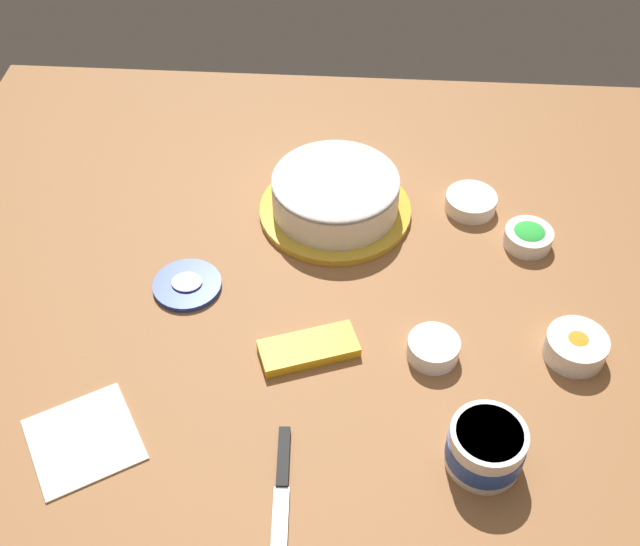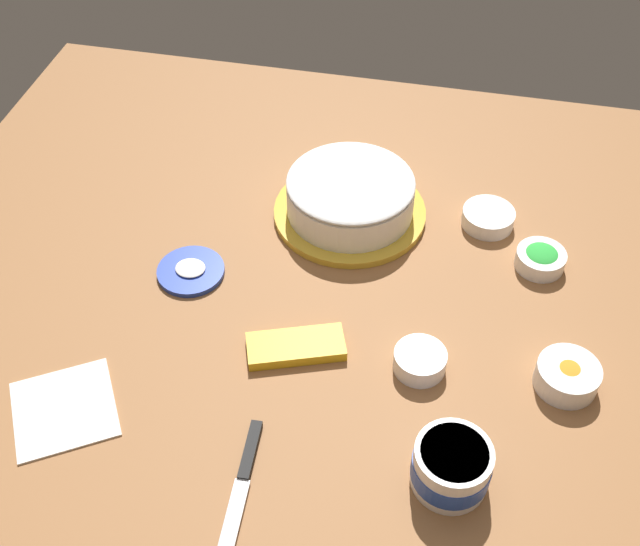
{
  "view_description": "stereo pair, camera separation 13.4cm",
  "coord_description": "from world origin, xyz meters",
  "px_view_note": "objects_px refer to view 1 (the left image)",
  "views": [
    {
      "loc": [
        -0.07,
        0.82,
        1.01
      ],
      "look_at": [
        -0.01,
        -0.1,
        0.04
      ],
      "focal_mm": 44.22,
      "sensor_mm": 36.0,
      "label": 1
    },
    {
      "loc": [
        -0.2,
        0.8,
        1.01
      ],
      "look_at": [
        -0.01,
        -0.1,
        0.04
      ],
      "focal_mm": 44.22,
      "sensor_mm": 36.0,
      "label": 2
    }
  ],
  "objects_px": {
    "candy_box_lower": "(309,349)",
    "paper_napkin": "(83,439)",
    "frosted_cake": "(335,195)",
    "sprinkle_bowl_orange": "(576,346)",
    "frosting_tub": "(486,447)",
    "sprinkle_bowl_yellow": "(471,202)",
    "spreading_knife": "(282,488)",
    "sprinkle_bowl_rainbow": "(433,348)",
    "sprinkle_bowl_green": "(528,236)",
    "frosting_tub_lid": "(187,285)"
  },
  "relations": [
    {
      "from": "frosting_tub",
      "to": "spreading_knife",
      "type": "relative_size",
      "value": 0.47
    },
    {
      "from": "sprinkle_bowl_orange",
      "to": "sprinkle_bowl_yellow",
      "type": "bearing_deg",
      "value": -67.63
    },
    {
      "from": "sprinkle_bowl_rainbow",
      "to": "sprinkle_bowl_green",
      "type": "height_order",
      "value": "sprinkle_bowl_green"
    },
    {
      "from": "sprinkle_bowl_orange",
      "to": "sprinkle_bowl_green",
      "type": "height_order",
      "value": "sprinkle_bowl_orange"
    },
    {
      "from": "sprinkle_bowl_orange",
      "to": "frosting_tub_lid",
      "type": "bearing_deg",
      "value": -9.37
    },
    {
      "from": "frosted_cake",
      "to": "frosting_tub_lid",
      "type": "height_order",
      "value": "frosted_cake"
    },
    {
      "from": "frosting_tub",
      "to": "sprinkle_bowl_orange",
      "type": "height_order",
      "value": "frosting_tub"
    },
    {
      "from": "sprinkle_bowl_rainbow",
      "to": "candy_box_lower",
      "type": "height_order",
      "value": "sprinkle_bowl_rainbow"
    },
    {
      "from": "frosting_tub_lid",
      "to": "sprinkle_bowl_rainbow",
      "type": "relative_size",
      "value": 1.43
    },
    {
      "from": "frosting_tub",
      "to": "sprinkle_bowl_green",
      "type": "height_order",
      "value": "frosting_tub"
    },
    {
      "from": "spreading_knife",
      "to": "sprinkle_bowl_rainbow",
      "type": "relative_size",
      "value": 2.83
    },
    {
      "from": "frosting_tub",
      "to": "frosting_tub_lid",
      "type": "relative_size",
      "value": 0.93
    },
    {
      "from": "frosted_cake",
      "to": "sprinkle_bowl_rainbow",
      "type": "height_order",
      "value": "frosted_cake"
    },
    {
      "from": "frosting_tub_lid",
      "to": "sprinkle_bowl_green",
      "type": "bearing_deg",
      "value": -166.25
    },
    {
      "from": "frosting_tub",
      "to": "spreading_knife",
      "type": "xyz_separation_m",
      "value": [
        0.28,
        0.06,
        -0.03
      ]
    },
    {
      "from": "sprinkle_bowl_orange",
      "to": "candy_box_lower",
      "type": "distance_m",
      "value": 0.43
    },
    {
      "from": "frosting_tub_lid",
      "to": "sprinkle_bowl_rainbow",
      "type": "height_order",
      "value": "sprinkle_bowl_rainbow"
    },
    {
      "from": "frosted_cake",
      "to": "paper_napkin",
      "type": "bearing_deg",
      "value": 56.74
    },
    {
      "from": "frosted_cake",
      "to": "sprinkle_bowl_green",
      "type": "height_order",
      "value": "frosted_cake"
    },
    {
      "from": "spreading_knife",
      "to": "candy_box_lower",
      "type": "bearing_deg",
      "value": -94.58
    },
    {
      "from": "spreading_knife",
      "to": "candy_box_lower",
      "type": "relative_size",
      "value": 1.51
    },
    {
      "from": "frosting_tub",
      "to": "sprinkle_bowl_green",
      "type": "xyz_separation_m",
      "value": [
        -0.12,
        -0.46,
        -0.02
      ]
    },
    {
      "from": "paper_napkin",
      "to": "spreading_knife",
      "type": "bearing_deg",
      "value": 168.56
    },
    {
      "from": "frosted_cake",
      "to": "sprinkle_bowl_yellow",
      "type": "xyz_separation_m",
      "value": [
        -0.26,
        -0.03,
        -0.03
      ]
    },
    {
      "from": "frosting_tub_lid",
      "to": "sprinkle_bowl_orange",
      "type": "distance_m",
      "value": 0.66
    },
    {
      "from": "frosting_tub_lid",
      "to": "paper_napkin",
      "type": "distance_m",
      "value": 0.33
    },
    {
      "from": "frosted_cake",
      "to": "frosting_tub",
      "type": "height_order",
      "value": "frosted_cake"
    },
    {
      "from": "frosted_cake",
      "to": "sprinkle_bowl_yellow",
      "type": "distance_m",
      "value": 0.26
    },
    {
      "from": "sprinkle_bowl_green",
      "to": "paper_napkin",
      "type": "height_order",
      "value": "sprinkle_bowl_green"
    },
    {
      "from": "frosting_tub_lid",
      "to": "spreading_knife",
      "type": "xyz_separation_m",
      "value": [
        -0.2,
        0.37,
        -0.0
      ]
    },
    {
      "from": "frosted_cake",
      "to": "sprinkle_bowl_rainbow",
      "type": "xyz_separation_m",
      "value": [
        -0.17,
        0.33,
        -0.03
      ]
    },
    {
      "from": "frosted_cake",
      "to": "sprinkle_bowl_orange",
      "type": "xyz_separation_m",
      "value": [
        -0.4,
        0.32,
        -0.02
      ]
    },
    {
      "from": "sprinkle_bowl_rainbow",
      "to": "frosting_tub",
      "type": "bearing_deg",
      "value": 109.07
    },
    {
      "from": "sprinkle_bowl_green",
      "to": "sprinkle_bowl_yellow",
      "type": "bearing_deg",
      "value": -43.26
    },
    {
      "from": "candy_box_lower",
      "to": "paper_napkin",
      "type": "relative_size",
      "value": 1.05
    },
    {
      "from": "frosting_tub_lid",
      "to": "sprinkle_bowl_rainbow",
      "type": "xyz_separation_m",
      "value": [
        -0.42,
        0.12,
        0.01
      ]
    },
    {
      "from": "frosting_tub_lid",
      "to": "candy_box_lower",
      "type": "bearing_deg",
      "value": 149.75
    },
    {
      "from": "frosting_tub_lid",
      "to": "candy_box_lower",
      "type": "xyz_separation_m",
      "value": [
        -0.22,
        0.13,
        0.0
      ]
    },
    {
      "from": "sprinkle_bowl_yellow",
      "to": "paper_napkin",
      "type": "height_order",
      "value": "sprinkle_bowl_yellow"
    },
    {
      "from": "spreading_knife",
      "to": "sprinkle_bowl_yellow",
      "type": "bearing_deg",
      "value": -116.17
    },
    {
      "from": "sprinkle_bowl_orange",
      "to": "sprinkle_bowl_green",
      "type": "xyz_separation_m",
      "value": [
        0.04,
        -0.25,
        -0.0
      ]
    },
    {
      "from": "candy_box_lower",
      "to": "sprinkle_bowl_orange",
      "type": "bearing_deg",
      "value": 163.13
    },
    {
      "from": "sprinkle_bowl_orange",
      "to": "paper_napkin",
      "type": "height_order",
      "value": "sprinkle_bowl_orange"
    },
    {
      "from": "sprinkle_bowl_rainbow",
      "to": "sprinkle_bowl_green",
      "type": "distance_m",
      "value": 0.32
    },
    {
      "from": "spreading_knife",
      "to": "sprinkle_bowl_yellow",
      "type": "relative_size",
      "value": 2.43
    },
    {
      "from": "paper_napkin",
      "to": "frosting_tub",
      "type": "bearing_deg",
      "value": -179.68
    },
    {
      "from": "spreading_knife",
      "to": "sprinkle_bowl_orange",
      "type": "relative_size",
      "value": 2.4
    },
    {
      "from": "spreading_knife",
      "to": "sprinkle_bowl_green",
      "type": "xyz_separation_m",
      "value": [
        -0.4,
        -0.52,
        0.01
      ]
    },
    {
      "from": "frosted_cake",
      "to": "spreading_knife",
      "type": "distance_m",
      "value": 0.59
    },
    {
      "from": "frosting_tub_lid",
      "to": "spreading_knife",
      "type": "relative_size",
      "value": 0.5
    }
  ]
}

